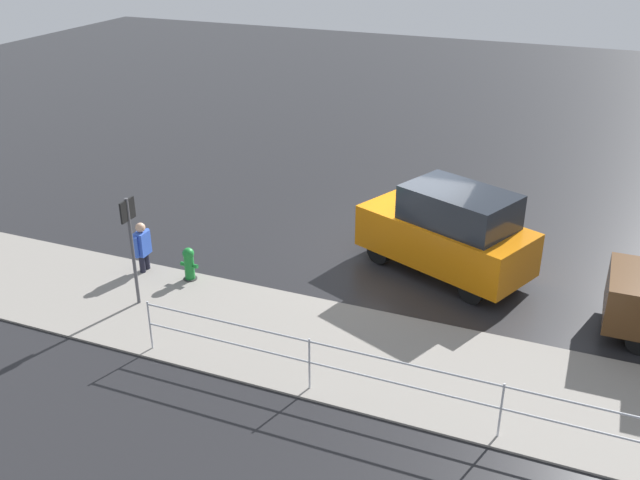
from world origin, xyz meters
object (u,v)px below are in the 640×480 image
moving_hatchback (448,231)px  fire_hydrant (189,265)px  sign_post (131,236)px  pedestrian (142,245)px

moving_hatchback → fire_hydrant: (5.18, 2.56, -0.63)m
moving_hatchback → sign_post: (5.63, 3.86, 0.55)m
moving_hatchback → fire_hydrant: bearing=26.3°
pedestrian → sign_post: sign_post is taller
fire_hydrant → sign_post: 1.81m
moving_hatchback → pedestrian: (6.35, 2.59, -0.34)m
pedestrian → fire_hydrant: bearing=-178.3°
moving_hatchback → fire_hydrant: size_ratio=5.30×
moving_hatchback → pedestrian: 6.87m
pedestrian → sign_post: (-0.73, 1.27, 0.90)m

